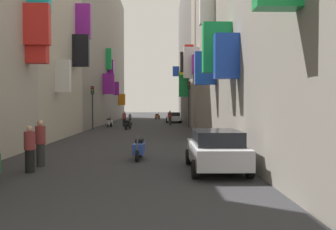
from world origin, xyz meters
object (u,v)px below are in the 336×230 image
(scooter_blue, at_px, (139,148))
(pedestrian_crossing, at_px, (30,149))
(pedestrian_near_left, at_px, (170,118))
(scooter_white, at_px, (109,122))
(scooter_orange, at_px, (157,116))
(parked_car_white, at_px, (174,117))
(scooter_silver, at_px, (130,117))
(pedestrian_near_right, at_px, (40,143))
(parked_car_silver, at_px, (216,149))
(scooter_black, at_px, (128,125))
(traffic_light_near_corner, at_px, (92,100))
(pedestrian_mid_street, at_px, (124,119))
(traffic_light_far_corner, at_px, (189,96))

(scooter_blue, relative_size, pedestrian_crossing, 1.15)
(pedestrian_near_left, bearing_deg, scooter_white, -159.63)
(scooter_orange, height_order, pedestrian_crossing, pedestrian_crossing)
(parked_car_white, bearing_deg, scooter_silver, 133.57)
(scooter_white, xyz_separation_m, pedestrian_near_right, (0.91, -22.99, 0.43))
(parked_car_silver, relative_size, pedestrian_crossing, 2.38)
(scooter_black, bearing_deg, scooter_orange, 83.39)
(parked_car_white, distance_m, scooter_black, 13.44)
(scooter_silver, relative_size, traffic_light_near_corner, 0.44)
(scooter_blue, distance_m, pedestrian_near_right, 4.01)
(pedestrian_near_right, bearing_deg, pedestrian_near_left, 77.54)
(parked_car_silver, bearing_deg, scooter_orange, 93.51)
(parked_car_silver, bearing_deg, scooter_silver, 99.68)
(pedestrian_crossing, height_order, pedestrian_mid_street, pedestrian_mid_street)
(scooter_black, bearing_deg, parked_car_silver, -75.67)
(pedestrian_crossing, xyz_separation_m, pedestrian_mid_street, (0.58, 24.59, 0.00))
(scooter_white, distance_m, pedestrian_crossing, 24.18)
(traffic_light_near_corner, bearing_deg, pedestrian_near_left, 43.90)
(traffic_light_near_corner, xyz_separation_m, traffic_light_far_corner, (9.15, 2.77, 0.40))
(parked_car_silver, height_order, scooter_black, parked_car_silver)
(scooter_silver, distance_m, pedestrian_near_left, 14.02)
(pedestrian_near_left, xyz_separation_m, pedestrian_mid_street, (-4.99, -1.99, -0.01))
(parked_car_silver, height_order, traffic_light_far_corner, traffic_light_far_corner)
(scooter_orange, distance_m, traffic_light_far_corner, 20.18)
(scooter_black, bearing_deg, pedestrian_crossing, -94.06)
(parked_car_white, xyz_separation_m, pedestrian_crossing, (-6.22, -32.66, 0.09))
(scooter_orange, xyz_separation_m, pedestrian_mid_street, (-3.38, -17.39, 0.35))
(pedestrian_crossing, xyz_separation_m, traffic_light_far_corner, (7.37, 22.28, 2.36))
(parked_car_white, bearing_deg, scooter_black, -110.87)
(scooter_blue, bearing_deg, scooter_black, 97.17)
(scooter_blue, relative_size, scooter_white, 1.04)
(parked_car_silver, distance_m, traffic_light_near_corner, 21.15)
(scooter_orange, relative_size, scooter_black, 0.95)
(scooter_silver, height_order, traffic_light_near_corner, traffic_light_near_corner)
(scooter_blue, xyz_separation_m, scooter_orange, (0.36, 39.20, -0.00))
(parked_car_silver, xyz_separation_m, scooter_white, (-7.47, 24.00, -0.30))
(traffic_light_near_corner, bearing_deg, scooter_orange, 75.68)
(pedestrian_crossing, bearing_deg, scooter_silver, 90.23)
(scooter_silver, bearing_deg, parked_car_white, -46.43)
(scooter_silver, bearing_deg, pedestrian_near_left, -65.85)
(parked_car_silver, bearing_deg, scooter_black, 104.33)
(scooter_blue, height_order, scooter_white, same)
(scooter_silver, relative_size, pedestrian_mid_street, 1.08)
(pedestrian_mid_street, bearing_deg, traffic_light_far_corner, -18.80)
(parked_car_silver, bearing_deg, pedestrian_near_left, 92.06)
(scooter_orange, relative_size, traffic_light_far_corner, 0.36)
(scooter_silver, relative_size, pedestrian_near_left, 1.07)
(pedestrian_near_right, height_order, traffic_light_near_corner, traffic_light_near_corner)
(scooter_black, xyz_separation_m, pedestrian_mid_street, (-0.84, 4.48, 0.35))
(pedestrian_near_left, bearing_deg, traffic_light_near_corner, -136.10)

